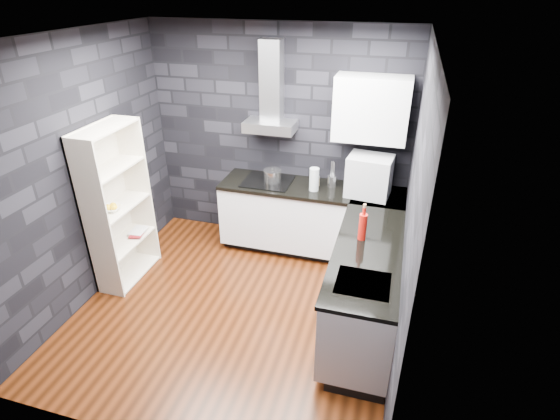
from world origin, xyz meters
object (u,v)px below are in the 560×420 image
at_px(pot, 272,176).
at_px(storage_jar, 316,181).
at_px(utensil_crock, 332,181).
at_px(red_bottle, 363,227).
at_px(fruit_bowl, 112,208).
at_px(appliance_garage, 369,177).
at_px(glass_vase, 314,179).
at_px(bookshelf, 118,207).

distance_m(pot, storage_jar, 0.54).
relative_size(utensil_crock, red_bottle, 0.52).
relative_size(storage_jar, fruit_bowl, 0.50).
xyz_separation_m(pot, fruit_bowl, (-1.43, -1.20, -0.04)).
xyz_separation_m(pot, utensil_crock, (0.72, 0.06, -0.01)).
bearing_deg(utensil_crock, appliance_garage, -13.74).
bearing_deg(fruit_bowl, glass_vase, 29.48).
distance_m(storage_jar, fruit_bowl, 2.32).
bearing_deg(glass_vase, pot, 169.99).
distance_m(pot, bookshelf, 1.80).
relative_size(pot, storage_jar, 2.09).
relative_size(storage_jar, appliance_garage, 0.21).
xyz_separation_m(utensil_crock, bookshelf, (-2.15, -1.16, -0.07)).
distance_m(glass_vase, utensil_crock, 0.25).
bearing_deg(pot, red_bottle, -40.71).
bearing_deg(appliance_garage, bookshelf, -151.77).
bearing_deg(fruit_bowl, utensil_crock, 30.57).
distance_m(appliance_garage, fruit_bowl, 2.84).
xyz_separation_m(storage_jar, red_bottle, (0.67, -1.08, 0.08)).
height_order(appliance_garage, red_bottle, appliance_garage).
relative_size(pot, appliance_garage, 0.44).
distance_m(utensil_crock, bookshelf, 2.44).
relative_size(pot, utensil_crock, 1.54).
height_order(storage_jar, bookshelf, bookshelf).
xyz_separation_m(pot, bookshelf, (-1.43, -1.10, -0.07)).
bearing_deg(utensil_crock, fruit_bowl, -149.43).
bearing_deg(red_bottle, pot, 139.29).
bearing_deg(red_bottle, storage_jar, 121.82).
relative_size(glass_vase, storage_jar, 2.69).
relative_size(storage_jar, utensil_crock, 0.74).
bearing_deg(appliance_garage, red_bottle, -81.23).
bearing_deg(appliance_garage, pot, -176.11).
bearing_deg(storage_jar, utensil_crock, 6.19).
height_order(pot, bookshelf, bookshelf).
bearing_deg(fruit_bowl, appliance_garage, 24.22).
relative_size(red_bottle, bookshelf, 0.15).
relative_size(glass_vase, utensil_crock, 1.98).
xyz_separation_m(bookshelf, fruit_bowl, (0.00, -0.11, 0.04)).
bearing_deg(red_bottle, fruit_bowl, -176.29).
relative_size(appliance_garage, red_bottle, 1.82).
relative_size(appliance_garage, bookshelf, 0.27).
relative_size(pot, red_bottle, 0.80).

